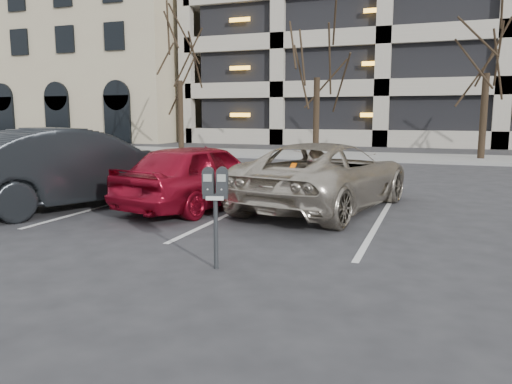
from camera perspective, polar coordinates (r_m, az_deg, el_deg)
The scene contains 11 objects.
ground at distance 7.26m, azimuth 0.57°, elevation -6.39°, with size 140.00×140.00×0.00m, color #28282B.
sidewalk at distance 22.80m, azimuth 14.19°, elevation 3.91°, with size 80.00×4.00×0.12m, color gray.
stall_lines at distance 9.84m, azimuth -2.63°, elevation -2.31°, with size 16.90×5.20×0.00m.
office_building at distance 47.81m, azimuth -20.17°, elevation 15.00°, with size 26.00×16.20×15.00m.
tree_a at distance 26.04m, azimuth -8.82°, elevation 17.27°, with size 3.52×3.52×8.00m.
tree_b at distance 23.54m, azimuth 7.09°, elevation 18.11°, with size 3.49×3.49×7.93m.
tree_c at distance 22.99m, azimuth 25.21°, elevation 17.59°, with size 3.49×3.49×7.93m.
parking_meter at distance 6.12m, azimuth -4.67°, elevation -0.09°, with size 0.34×0.20×1.25m.
suv_silver at distance 10.27m, azimuth 7.95°, elevation 1.87°, with size 3.19×5.22×1.36m.
car_red at distance 10.31m, azimuth -6.37°, elevation 1.94°, with size 1.60×3.98×1.36m, color maroon.
car_dark at distance 11.00m, azimuth -20.03°, elevation 2.63°, with size 1.74×4.99×1.64m, color black.
Camera 1 is at (2.34, -6.60, 1.90)m, focal length 35.00 mm.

